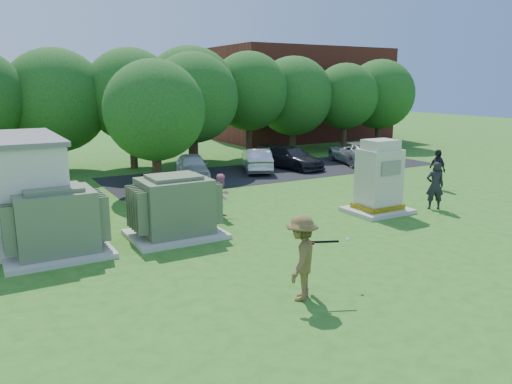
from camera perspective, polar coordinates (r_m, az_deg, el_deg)
ground at (r=14.44m, az=8.01°, el=-8.01°), size 120.00×120.00×0.00m
brick_building at (r=45.98m, az=5.27°, el=11.07°), size 15.00×8.00×8.00m
parking_strip at (r=29.06m, az=2.64°, el=2.46°), size 20.00×6.00×0.01m
transformer_left at (r=15.77m, az=-21.95°, el=-3.36°), size 3.00×2.40×2.07m
transformer_right at (r=16.63m, az=-9.27°, el=-1.82°), size 3.00×2.40×2.07m
generator_cabinet at (r=20.02m, az=13.86°, el=1.23°), size 2.36×1.93×2.87m
picnic_table at (r=20.76m, az=-7.46°, el=-0.30°), size 1.82×1.36×0.78m
batter at (r=11.75m, az=5.21°, el=-7.49°), size 1.48×1.45×2.04m
person_by_generator at (r=21.24m, az=19.77°, el=0.69°), size 0.84×0.78×1.94m
person_at_picnic at (r=18.88m, az=-3.94°, el=-0.41°), size 1.01×0.92×1.67m
person_walking_right at (r=25.40m, az=19.98°, el=2.46°), size 0.72×1.20×1.91m
car_white at (r=26.71m, az=-7.31°, el=2.93°), size 2.62×4.19×1.33m
car_silver_a at (r=28.70m, az=0.06°, el=3.68°), size 2.85×4.26×1.33m
car_dark at (r=29.82m, az=4.09°, el=3.93°), size 2.65×4.67×1.28m
car_silver_b at (r=32.30m, az=11.36°, el=4.46°), size 3.50×5.37×1.37m
batting_equipment at (r=12.01m, az=7.71°, el=-5.67°), size 1.49×0.50×0.26m
tree_row at (r=30.86m, az=-10.85°, el=10.58°), size 41.30×13.30×7.30m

